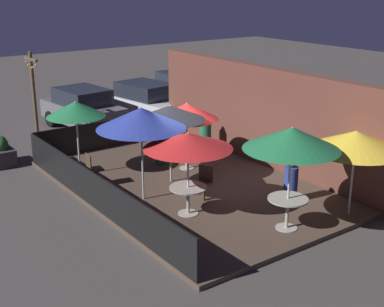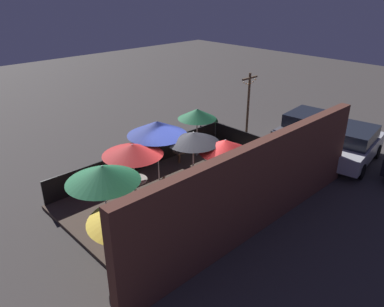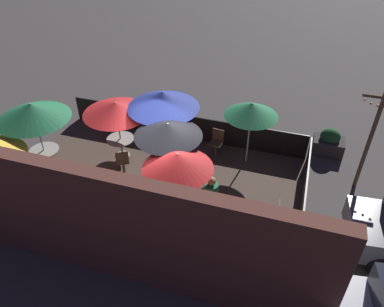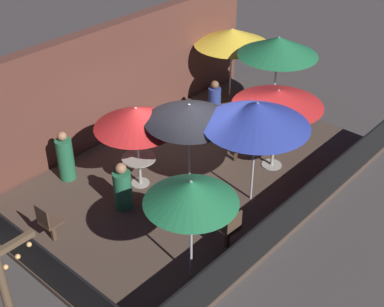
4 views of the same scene
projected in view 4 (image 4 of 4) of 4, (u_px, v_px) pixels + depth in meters
The scene contains 21 objects.
ground_plane at pixel (194, 180), 13.08m from camera, with size 60.00×60.00×0.00m, color #423D3A.
patio_deck at pixel (194, 178), 13.04m from camera, with size 8.98×5.75×0.12m.
building_wall at pixel (106, 85), 13.95m from camera, with size 10.58×0.36×3.14m.
fence_front at pixel (295, 210), 11.17m from camera, with size 8.78×0.05×0.95m.
fence_side_left at pixel (37, 259), 9.98m from camera, with size 0.05×5.55×0.95m.
patio_umbrella_0 at pixel (136, 117), 11.79m from camera, with size 1.93×1.93×2.05m.
patio_umbrella_1 at pixel (278, 98), 12.39m from camera, with size 2.16×2.16×2.09m.
patio_umbrella_2 at pixel (278, 46), 14.26m from camera, with size 2.19×2.19×2.45m.
patio_umbrella_3 at pixel (189, 113), 11.50m from camera, with size 1.98×1.98×2.24m.
patio_umbrella_4 at pixel (232, 37), 15.65m from camera, with size 2.26×2.26×2.14m.
patio_umbrella_5 at pixel (257, 114), 11.08m from camera, with size 2.30×2.30×2.48m.
patio_umbrella_6 at pixel (191, 192), 9.19m from camera, with size 1.70×1.70×2.23m.
dining_table_0 at pixel (139, 163), 12.46m from camera, with size 0.80×0.80×0.74m.
dining_table_1 at pixel (273, 146), 13.12m from camera, with size 0.92×0.92×0.71m.
dining_table_2 at pixel (273, 99), 15.12m from camera, with size 0.94×0.94×0.76m.
patio_chair_0 at pixel (48, 222), 10.79m from camera, with size 0.42×0.42×0.94m.
patio_chair_1 at pixel (230, 228), 10.62m from camera, with size 0.44×0.44×0.95m.
patio_chair_2 at pixel (234, 143), 13.33m from camera, with size 0.54×0.54×0.93m.
patron_0 at pixel (65, 158), 12.66m from camera, with size 0.55×0.55×1.28m.
patron_1 at pixel (214, 102), 15.18m from camera, with size 0.47×0.47×1.16m.
patron_2 at pixel (123, 188), 11.77m from camera, with size 0.45×0.45×1.16m.
Camera 4 is at (-7.93, -7.02, 7.70)m, focal length 50.00 mm.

